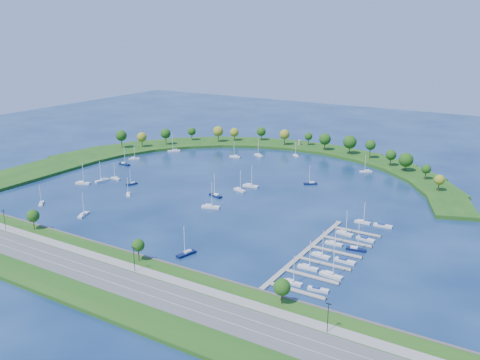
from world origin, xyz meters
The scene contains 38 objects.
ground centered at (0.00, 0.00, 0.00)m, with size 700.00×700.00×0.00m, color #071D43.
south_shoreline centered at (0.03, -122.88, 1.00)m, with size 420.00×43.10×11.60m.
breakwater centered at (-46.33, 48.72, 0.99)m, with size 286.74×247.64×2.00m.
breakwater_trees centered at (-11.07, 88.84, 10.38)m, with size 238.58×91.29×14.13m.
harbor_tower centered at (-8.30, 117.50, 3.99)m, with size 2.60×2.60×3.88m.
dock_system centered at (85.30, -61.00, 0.35)m, with size 24.28×82.00×1.60m.
moored_boat_0 centered at (-69.95, -23.06, 0.87)m, with size 7.35×2.30×10.70m.
moored_boat_1 centered at (-94.47, 20.52, 0.88)m, with size 6.76×6.74×10.96m.
moored_boat_2 centered at (-79.79, -41.17, 0.94)m, with size 9.19×5.55×13.08m.
moored_boat_3 centered at (-84.34, 54.19, 0.97)m, with size 8.47×8.68×13.93m.
moored_boat_4 centered at (11.04, 7.20, 0.97)m, with size 9.83×4.05×14.03m.
moored_boat_5 centered at (-21.83, 75.87, 0.94)m, with size 9.13×6.39×13.21m.
moored_boat_6 centered at (3.33, -18.95, 0.95)m, with size 9.53×5.12×13.50m.
moored_boat_7 centered at (-89.35, 5.37, 0.93)m, with size 8.89×3.09×12.84m.
moored_boat_8 centered at (39.83, 30.87, 0.91)m, with size 8.08×6.49×12.05m.
moored_boat_9 centered at (9.57, -2.88, 0.93)m, with size 9.04×5.20×12.83m.
moored_boat_10 centered at (1.78, 89.96, 0.87)m, with size 6.85×6.39×10.77m.
moored_boat_11 centered at (11.60, -36.12, 0.98)m, with size 10.05×5.78×14.26m.
moored_boat_12 centered at (-34.98, 63.63, 0.90)m, with size 8.37×3.39×11.96m.
moored_boat_13 centered at (-37.27, -79.65, 0.92)m, with size 5.12×8.78×12.46m.
moored_boat_14 centered at (60.06, 74.60, 0.91)m, with size 7.88×6.71×11.97m.
moored_boat_15 centered at (-73.65, -30.98, 0.94)m, with size 4.63×9.31×13.19m.
moored_boat_16 centered at (-40.66, -43.00, 0.88)m, with size 6.56×6.94×10.98m.
moored_boat_17 centered at (-53.27, -26.42, 0.86)m, with size 4.29×7.19×10.22m.
moored_boat_18 centered at (-70.16, -79.35, 0.88)m, with size 6.69×6.79×10.94m.
moored_boat_19 centered at (36.11, -89.90, 0.95)m, with size 4.76×9.47×13.40m.
docked_boat_0 centered at (85.52, -89.53, 0.90)m, with size 7.94×2.23×11.67m.
docked_boat_1 centered at (95.99, -89.30, 0.58)m, with size 8.03×3.27×1.59m.
docked_boat_2 centered at (85.51, -75.06, 0.92)m, with size 8.52×2.83×12.35m.
docked_boat_3 centered at (96.00, -76.57, 0.95)m, with size 9.40×3.40×13.53m.
docked_boat_4 centered at (85.52, -61.75, 0.91)m, with size 8.54×3.32×12.23m.
docked_boat_5 centered at (95.97, -61.52, 0.67)m, with size 9.07×2.92×1.83m.
docked_boat_6 centered at (85.53, -47.12, 0.89)m, with size 7.91×2.49×11.52m.
docked_boat_7 centered at (96.01, -47.93, 0.92)m, with size 8.81×3.67×12.56m.
docked_boat_8 centered at (85.52, -33.47, 0.91)m, with size 8.53×3.62×12.15m.
docked_boat_9 centered at (95.98, -35.02, 0.63)m, with size 8.66×3.23×1.73m.
docked_boat_10 centered at (87.93, -15.31, 0.89)m, with size 7.81×2.69×11.29m.
docked_boat_11 centered at (97.87, -14.70, 0.67)m, with size 9.02×3.06×1.81m.
Camera 1 is at (160.30, -250.11, 94.15)m, focal length 38.81 mm.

